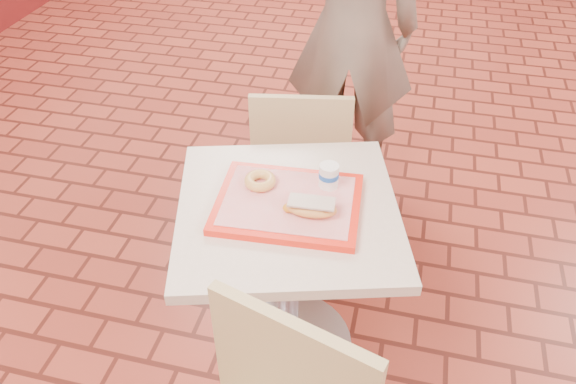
% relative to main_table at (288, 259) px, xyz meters
% --- Properties ---
extents(wainscot_band, '(8.00, 10.00, 1.00)m').
position_rel_main_table_xyz_m(wainscot_band, '(0.99, 0.58, 0.01)').
color(wainscot_band, '#571111').
rests_on(wainscot_band, ground).
extents(main_table, '(0.69, 0.69, 0.73)m').
position_rel_main_table_xyz_m(main_table, '(0.00, 0.00, 0.00)').
color(main_table, '#C4B29E').
rests_on(main_table, ground).
extents(chair_main_back, '(0.46, 0.46, 0.85)m').
position_rel_main_table_xyz_m(chair_main_back, '(-0.09, 0.58, -0.02)').
color(chair_main_back, tan).
rests_on(chair_main_back, ground).
extents(customer, '(0.65, 0.46, 1.70)m').
position_rel_main_table_xyz_m(customer, '(0.02, 1.16, 0.36)').
color(customer, '#6A5E52').
rests_on(customer, ground).
extents(serving_tray, '(0.45, 0.35, 0.03)m').
position_rel_main_table_xyz_m(serving_tray, '(0.00, -0.00, 0.25)').
color(serving_tray, red).
rests_on(serving_tray, main_table).
extents(ring_donut, '(0.13, 0.13, 0.03)m').
position_rel_main_table_xyz_m(ring_donut, '(-0.11, 0.05, 0.28)').
color(ring_donut, tan).
rests_on(ring_donut, serving_tray).
extents(long_john_donut, '(0.17, 0.09, 0.05)m').
position_rel_main_table_xyz_m(long_john_donut, '(0.08, -0.05, 0.29)').
color(long_john_donut, '#D2853D').
rests_on(long_john_donut, serving_tray).
extents(paper_cup, '(0.06, 0.06, 0.08)m').
position_rel_main_table_xyz_m(paper_cup, '(0.11, 0.10, 0.31)').
color(paper_cup, white).
rests_on(paper_cup, serving_tray).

